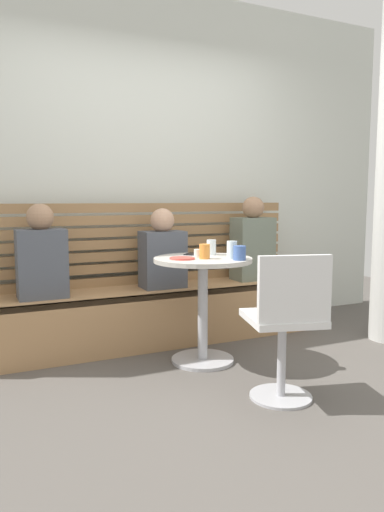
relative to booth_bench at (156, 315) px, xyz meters
The scene contains 16 objects.
ground 1.22m from the booth_bench, 90.00° to the right, with size 8.00×8.00×0.00m, color #514C47.
back_wall 1.31m from the booth_bench, 90.00° to the left, with size 5.20×0.10×2.90m, color silver.
booth_bench is the anchor object (origin of this frame).
booth_backrest 0.61m from the booth_bench, 90.00° to the left, with size 2.65×0.04×0.67m.
cafe_table 0.67m from the booth_bench, 77.99° to the right, with size 0.68×0.68×0.74m.
white_chair 1.44m from the booth_bench, 80.35° to the right, with size 0.49×0.49×0.85m.
person_adult 1.06m from the booth_bench, ahead, with size 0.34×0.22×0.72m.
person_child_left 1.01m from the booth_bench, behind, with size 0.34×0.22×0.67m.
person_child_middle 0.50m from the booth_bench, ahead, with size 0.34×0.22×0.63m.
cup_espresso_small 0.78m from the booth_bench, 79.05° to the right, with size 0.06×0.06×0.06m, color silver.
cup_tumbler_orange 0.86m from the booth_bench, 80.46° to the right, with size 0.07×0.07×0.10m, color orange.
cup_water_clear 0.78m from the booth_bench, 60.90° to the right, with size 0.07×0.07×0.11m, color white.
cup_mug_blue 1.02m from the booth_bench, 70.61° to the right, with size 0.08×0.08×0.10m, color #3D5B9E.
cup_glass_tall 0.96m from the booth_bench, 68.48° to the right, with size 0.07×0.07×0.12m, color silver.
plate_small 0.80m from the booth_bench, 93.75° to the right, with size 0.17×0.17×0.01m, color #DB4C42.
phone_on_table 0.65m from the booth_bench, 70.00° to the right, with size 0.07×0.14×0.01m, color black.
Camera 1 is at (-1.35, -2.32, 1.14)m, focal length 33.63 mm.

